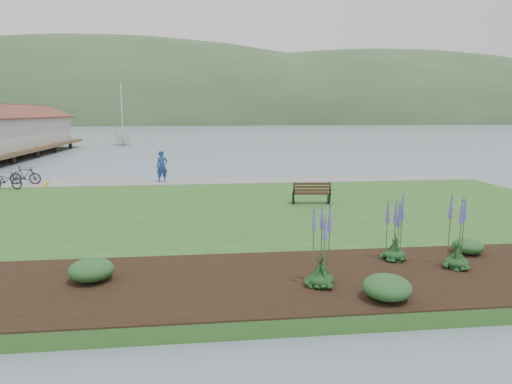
{
  "coord_description": "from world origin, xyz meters",
  "views": [
    {
      "loc": [
        0.27,
        -20.5,
        4.54
      ],
      "look_at": [
        2.41,
        -2.15,
        1.3
      ],
      "focal_mm": 32.0,
      "sensor_mm": 36.0,
      "label": 1
    }
  ],
  "objects_px": {
    "bicycle_a": "(6,180)",
    "sailboat": "(124,145)",
    "park_bench": "(311,193)",
    "person": "(162,164)"
  },
  "relations": [
    {
      "from": "bicycle_a",
      "to": "sailboat",
      "type": "distance_m",
      "value": 40.05
    },
    {
      "from": "sailboat",
      "to": "person",
      "type": "bearing_deg",
      "value": -89.84
    },
    {
      "from": "bicycle_a",
      "to": "sailboat",
      "type": "xyz_separation_m",
      "value": [
        -0.41,
        40.03,
        -0.89
      ]
    },
    {
      "from": "bicycle_a",
      "to": "park_bench",
      "type": "bearing_deg",
      "value": -95.37
    },
    {
      "from": "park_bench",
      "to": "person",
      "type": "relative_size",
      "value": 0.8
    },
    {
      "from": "park_bench",
      "to": "sailboat",
      "type": "bearing_deg",
      "value": 115.5
    },
    {
      "from": "sailboat",
      "to": "bicycle_a",
      "type": "bearing_deg",
      "value": -101.9
    },
    {
      "from": "person",
      "to": "sailboat",
      "type": "distance_m",
      "value": 39.55
    },
    {
      "from": "person",
      "to": "sailboat",
      "type": "relative_size",
      "value": 0.08
    },
    {
      "from": "park_bench",
      "to": "sailboat",
      "type": "relative_size",
      "value": 0.07
    }
  ]
}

